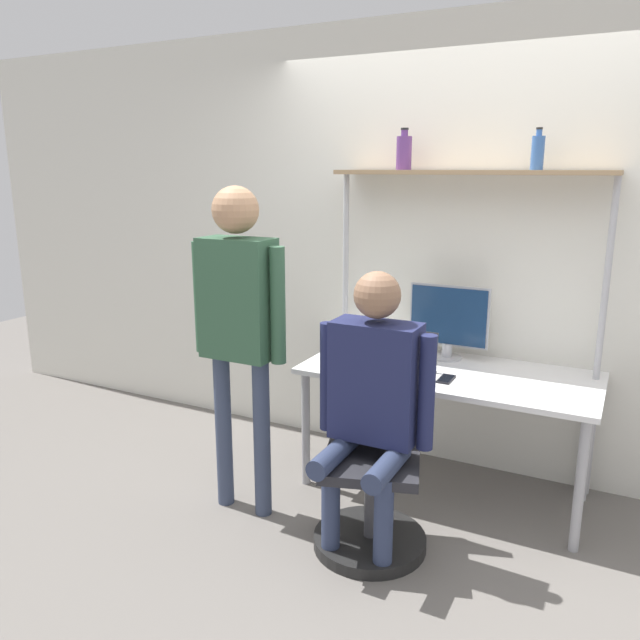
% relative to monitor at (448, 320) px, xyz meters
% --- Properties ---
extents(ground_plane, '(12.00, 12.00, 0.00)m').
position_rel_monitor_xyz_m(ground_plane, '(0.08, -0.62, -0.96)').
color(ground_plane, slate).
extents(wall_back, '(8.00, 0.06, 2.70)m').
position_rel_monitor_xyz_m(wall_back, '(0.08, 0.18, 0.39)').
color(wall_back, silver).
rests_on(wall_back, ground_plane).
extents(desk, '(1.62, 0.75, 0.73)m').
position_rel_monitor_xyz_m(desk, '(0.08, -0.22, -0.31)').
color(desk, white).
rests_on(desk, ground_plane).
extents(shelf_unit, '(1.54, 0.29, 1.82)m').
position_rel_monitor_xyz_m(shelf_unit, '(0.08, -0.00, 0.58)').
color(shelf_unit, '#997A56').
rests_on(shelf_unit, ground_plane).
extents(monitor, '(0.47, 0.18, 0.44)m').
position_rel_monitor_xyz_m(monitor, '(0.00, 0.00, 0.00)').
color(monitor, '#B7B7BC').
rests_on(monitor, desk).
extents(laptop, '(0.29, 0.22, 0.23)m').
position_rel_monitor_xyz_m(laptop, '(-0.12, -0.35, -0.17)').
color(laptop, '#333338').
rests_on(laptop, desk).
extents(cell_phone, '(0.07, 0.15, 0.01)m').
position_rel_monitor_xyz_m(cell_phone, '(0.11, -0.39, -0.23)').
color(cell_phone, black).
rests_on(cell_phone, desk).
extents(office_chair, '(0.58, 0.58, 0.93)m').
position_rel_monitor_xyz_m(office_chair, '(-0.10, -0.92, -0.68)').
color(office_chair, black).
rests_on(office_chair, ground_plane).
extents(person_seated, '(0.58, 0.47, 1.38)m').
position_rel_monitor_xyz_m(person_seated, '(-0.08, -0.97, -0.15)').
color(person_seated, '#2D3856').
rests_on(person_seated, ground_plane).
extents(person_standing, '(0.55, 0.24, 1.75)m').
position_rel_monitor_xyz_m(person_standing, '(-0.84, -0.94, 0.16)').
color(person_standing, '#38425B').
rests_on(person_standing, ground_plane).
extents(bottle_blue, '(0.07, 0.07, 0.22)m').
position_rel_monitor_xyz_m(bottle_blue, '(0.43, -0.00, 0.95)').
color(bottle_blue, '#335999').
rests_on(bottle_blue, shelf_unit).
extents(bottle_purple, '(0.09, 0.09, 0.23)m').
position_rel_monitor_xyz_m(bottle_purple, '(-0.31, -0.00, 0.96)').
color(bottle_purple, '#593372').
rests_on(bottle_purple, shelf_unit).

